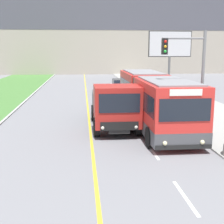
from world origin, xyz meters
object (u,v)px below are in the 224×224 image
dump_truck (115,108)px  traffic_light_mast (190,70)px  car_distant (120,86)px  planter_round_far (155,94)px  planter_round_second (195,119)px  billboard_large (170,46)px  city_bus (153,99)px  planter_round_third (172,104)px

dump_truck → traffic_light_mast: size_ratio=1.23×
car_distant → planter_round_far: (2.46, -6.10, -0.08)m
dump_truck → car_distant: bearing=82.1°
planter_round_far → planter_round_second: bearing=-90.1°
dump_truck → planter_round_second: bearing=0.7°
planter_round_second → car_distant: bearing=98.5°
billboard_large → planter_round_second: 15.87m
city_bus → dump_truck: size_ratio=1.84×
dump_truck → planter_round_far: (4.73, 10.28, -0.72)m
planter_round_second → planter_round_third: (0.12, 5.11, 0.03)m
traffic_light_mast → planter_round_third: traffic_light_mast is taller
planter_round_far → billboard_large: bearing=61.7°
billboard_large → planter_round_far: 6.97m
planter_round_second → planter_round_third: size_ratio=0.94×
traffic_light_mast → planter_round_far: 12.35m
city_bus → billboard_large: billboard_large is taller
planter_round_second → city_bus: bearing=144.2°
car_distant → planter_round_second: car_distant is taller
car_distant → billboard_large: bearing=-14.3°
city_bus → traffic_light_mast: size_ratio=2.27×
planter_round_far → traffic_light_mast: bearing=-95.0°
car_distant → billboard_large: billboard_large is taller
planter_round_second → planter_round_far: planter_round_far is taller
traffic_light_mast → dump_truck: bearing=155.7°
car_distant → planter_round_far: car_distant is taller
traffic_light_mast → planter_round_third: size_ratio=4.52×
city_bus → planter_round_second: size_ratio=10.94×
car_distant → planter_round_third: (2.57, -11.22, -0.08)m
dump_truck → car_distant: size_ratio=1.58×
planter_round_third → planter_round_far: size_ratio=1.02×
car_distant → planter_round_third: size_ratio=3.52×
planter_round_third → planter_round_far: planter_round_third is taller
city_bus → traffic_light_mast: traffic_light_mast is taller
traffic_light_mast → planter_round_second: 3.57m
car_distant → planter_round_third: bearing=-77.1°
billboard_large → planter_round_third: (-2.47, -9.92, -4.32)m
planter_round_third → city_bus: bearing=-123.2°
city_bus → car_distant: (-0.26, 14.75, -0.86)m
dump_truck → car_distant: 16.55m
billboard_large → planter_round_third: bearing=-104.0°
traffic_light_mast → planter_round_third: bearing=80.5°
dump_truck → planter_round_far: bearing=65.3°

